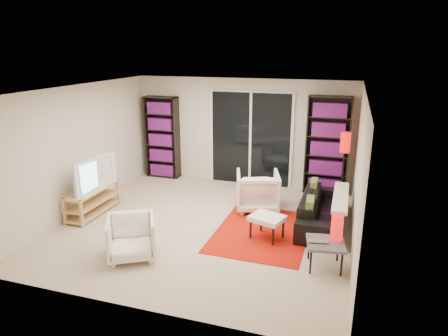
{
  "coord_description": "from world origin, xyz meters",
  "views": [
    {
      "loc": [
        2.29,
        -6.14,
        3.06
      ],
      "look_at": [
        0.25,
        0.3,
        1.0
      ],
      "focal_mm": 32.0,
      "sensor_mm": 36.0,
      "label": 1
    }
  ],
  "objects": [
    {
      "name": "laptop",
      "position": [
        2.03,
        -0.91,
        0.41
      ],
      "size": [
        0.33,
        0.25,
        0.02
      ],
      "primitive_type": "imported",
      "rotation": [
        0.0,
        0.0,
        0.18
      ],
      "color": "silver",
      "rests_on": "side_table"
    },
    {
      "name": "ottoman",
      "position": [
        1.15,
        -0.19,
        0.34
      ],
      "size": [
        0.63,
        0.57,
        0.4
      ],
      "color": "white",
      "rests_on": "floor"
    },
    {
      "name": "tv",
      "position": [
        -2.2,
        -0.15,
        0.81
      ],
      "size": [
        0.28,
        1.08,
        0.62
      ],
      "primitive_type": "imported",
      "rotation": [
        0.0,
        0.0,
        1.44
      ],
      "color": "black",
      "rests_on": "tv_stand"
    },
    {
      "name": "floor_lamp",
      "position": [
        2.26,
        1.85,
        1.12
      ],
      "size": [
        0.22,
        0.22,
        1.46
      ],
      "color": "black",
      "rests_on": "floor"
    },
    {
      "name": "rug",
      "position": [
        1.03,
        0.02,
        0.01
      ],
      "size": [
        1.58,
        2.12,
        0.01
      ],
      "primitive_type": "cube",
      "rotation": [
        0.0,
        0.0,
        -0.02
      ],
      "color": "#B21306",
      "rests_on": "floor"
    },
    {
      "name": "floor",
      "position": [
        0.0,
        0.0,
        0.0
      ],
      "size": [
        5.0,
        5.0,
        0.0
      ],
      "primitive_type": "plane",
      "color": "tan",
      "rests_on": "ground"
    },
    {
      "name": "wall_left",
      "position": [
        -2.5,
        0.0,
        1.2
      ],
      "size": [
        0.02,
        5.0,
        2.4
      ],
      "primitive_type": "cube",
      "color": "beige",
      "rests_on": "ground"
    },
    {
      "name": "wall_front",
      "position": [
        0.0,
        -2.5,
        1.2
      ],
      "size": [
        5.0,
        0.02,
        2.4
      ],
      "primitive_type": "cube",
      "color": "beige",
      "rests_on": "ground"
    },
    {
      "name": "tv_stand",
      "position": [
        -2.22,
        -0.15,
        0.26
      ],
      "size": [
        0.41,
        1.27,
        0.5
      ],
      "color": "tan",
      "rests_on": "floor"
    },
    {
      "name": "wall_right",
      "position": [
        2.5,
        0.0,
        1.2
      ],
      "size": [
        0.02,
        5.0,
        2.4
      ],
      "primitive_type": "cube",
      "color": "beige",
      "rests_on": "ground"
    },
    {
      "name": "table_lamp",
      "position": [
        2.26,
        -0.72,
        0.59
      ],
      "size": [
        0.17,
        0.17,
        0.38
      ],
      "primitive_type": "cylinder",
      "color": "red",
      "rests_on": "side_table"
    },
    {
      "name": "armchair_back",
      "position": [
        0.72,
        1.0,
        0.38
      ],
      "size": [
        1.0,
        1.02,
        0.75
      ],
      "primitive_type": "imported",
      "rotation": [
        0.0,
        0.0,
        3.43
      ],
      "color": "white",
      "rests_on": "floor"
    },
    {
      "name": "sliding_door",
      "position": [
        0.2,
        2.46,
        1.05
      ],
      "size": [
        1.92,
        0.08,
        2.16
      ],
      "color": "white",
      "rests_on": "ground"
    },
    {
      "name": "bookshelf_right",
      "position": [
        1.9,
        2.33,
        1.05
      ],
      "size": [
        0.9,
        0.3,
        2.1
      ],
      "color": "black",
      "rests_on": "ground"
    },
    {
      "name": "sofa",
      "position": [
        2.0,
        0.63,
        0.28
      ],
      "size": [
        0.8,
        1.95,
        0.57
      ],
      "primitive_type": "imported",
      "rotation": [
        0.0,
        0.0,
        1.55
      ],
      "color": "black",
      "rests_on": "floor"
    },
    {
      "name": "bookshelf_left",
      "position": [
        -1.95,
        2.33,
        0.98
      ],
      "size": [
        0.8,
        0.3,
        1.95
      ],
      "color": "black",
      "rests_on": "ground"
    },
    {
      "name": "armchair_front",
      "position": [
        -0.67,
        -1.4,
        0.32
      ],
      "size": [
        0.95,
        0.95,
        0.64
      ],
      "primitive_type": "imported",
      "rotation": [
        0.0,
        0.0,
        0.52
      ],
      "color": "white",
      "rests_on": "floor"
    },
    {
      "name": "side_table",
      "position": [
        2.13,
        -0.83,
        0.36
      ],
      "size": [
        0.6,
        0.6,
        0.4
      ],
      "color": "#4C4B51",
      "rests_on": "floor"
    },
    {
      "name": "ceiling",
      "position": [
        0.0,
        0.0,
        2.4
      ],
      "size": [
        5.0,
        5.0,
        0.02
      ],
      "primitive_type": "cube",
      "color": "white",
      "rests_on": "wall_back"
    },
    {
      "name": "wall_back",
      "position": [
        0.0,
        2.5,
        1.2
      ],
      "size": [
        5.0,
        0.02,
        2.4
      ],
      "primitive_type": "cube",
      "color": "beige",
      "rests_on": "ground"
    }
  ]
}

